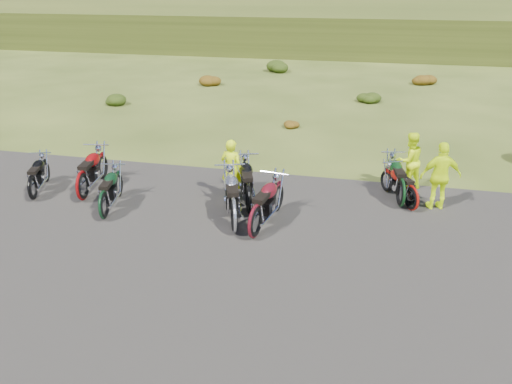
% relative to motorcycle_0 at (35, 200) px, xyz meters
% --- Properties ---
extents(ground, '(300.00, 300.00, 0.00)m').
position_rel_motorcycle_0_xyz_m(ground, '(5.81, -0.63, 0.00)').
color(ground, '#303F15').
rests_on(ground, ground).
extents(gravel_pad, '(20.00, 12.00, 0.04)m').
position_rel_motorcycle_0_xyz_m(gravel_pad, '(5.81, -2.63, 0.00)').
color(gravel_pad, black).
rests_on(gravel_pad, ground).
extents(hill_slope, '(300.00, 45.97, 9.37)m').
position_rel_motorcycle_0_xyz_m(hill_slope, '(5.81, 49.37, 0.00)').
color(hill_slope, '#333E14').
rests_on(hill_slope, ground).
extents(hill_plateau, '(300.00, 90.00, 9.17)m').
position_rel_motorcycle_0_xyz_m(hill_plateau, '(5.81, 109.37, 0.00)').
color(hill_plateau, '#333E14').
rests_on(hill_plateau, ground).
extents(shrub_1, '(1.03, 1.03, 0.61)m').
position_rel_motorcycle_0_xyz_m(shrub_1, '(-3.29, 10.67, 0.31)').
color(shrub_1, black).
rests_on(shrub_1, ground).
extents(shrub_2, '(1.30, 1.30, 0.77)m').
position_rel_motorcycle_0_xyz_m(shrub_2, '(-0.39, 15.97, 0.38)').
color(shrub_2, '#62300C').
rests_on(shrub_2, ground).
extents(shrub_3, '(1.56, 1.56, 0.92)m').
position_rel_motorcycle_0_xyz_m(shrub_3, '(2.51, 21.27, 0.46)').
color(shrub_3, black).
rests_on(shrub_3, ground).
extents(shrub_4, '(0.77, 0.77, 0.45)m').
position_rel_motorcycle_0_xyz_m(shrub_4, '(5.41, 8.57, 0.23)').
color(shrub_4, '#62300C').
rests_on(shrub_4, ground).
extents(shrub_5, '(1.03, 1.03, 0.61)m').
position_rel_motorcycle_0_xyz_m(shrub_5, '(8.31, 13.87, 0.31)').
color(shrub_5, black).
rests_on(shrub_5, ground).
extents(shrub_6, '(1.30, 1.30, 0.77)m').
position_rel_motorcycle_0_xyz_m(shrub_6, '(11.21, 19.17, 0.38)').
color(shrub_6, '#62300C').
rests_on(shrub_6, ground).
extents(motorcycle_0, '(1.22, 1.98, 0.98)m').
position_rel_motorcycle_0_xyz_m(motorcycle_0, '(0.00, 0.00, 0.00)').
color(motorcycle_0, black).
rests_on(motorcycle_0, ground).
extents(motorcycle_1, '(1.11, 2.33, 1.17)m').
position_rel_motorcycle_0_xyz_m(motorcycle_1, '(1.31, 0.29, 0.00)').
color(motorcycle_1, maroon).
rests_on(motorcycle_1, ground).
extents(motorcycle_2, '(1.09, 2.09, 1.04)m').
position_rel_motorcycle_0_xyz_m(motorcycle_2, '(2.41, -0.61, 0.00)').
color(motorcycle_2, black).
rests_on(motorcycle_2, ground).
extents(motorcycle_3, '(1.52, 2.46, 1.22)m').
position_rel_motorcycle_0_xyz_m(motorcycle_3, '(5.69, -0.56, 0.00)').
color(motorcycle_3, '#B1B1B6').
rests_on(motorcycle_3, ground).
extents(motorcycle_4, '(1.06, 2.30, 1.16)m').
position_rel_motorcycle_0_xyz_m(motorcycle_4, '(6.23, -0.71, 0.00)').
color(motorcycle_4, '#530D17').
rests_on(motorcycle_4, ground).
extents(motorcycle_5, '(1.40, 2.36, 1.17)m').
position_rel_motorcycle_0_xyz_m(motorcycle_5, '(5.77, 0.50, 0.00)').
color(motorcycle_5, black).
rests_on(motorcycle_5, ground).
extents(motorcycle_6, '(1.43, 1.92, 0.97)m').
position_rel_motorcycle_0_xyz_m(motorcycle_6, '(9.72, 1.61, 0.00)').
color(motorcycle_6, '#98120B').
rests_on(motorcycle_6, ground).
extents(motorcycle_7, '(1.10, 2.21, 1.11)m').
position_rel_motorcycle_0_xyz_m(motorcycle_7, '(9.47, 1.79, 0.00)').
color(motorcycle_7, black).
rests_on(motorcycle_7, ground).
extents(person_middle, '(0.64, 0.47, 1.62)m').
position_rel_motorcycle_0_xyz_m(person_middle, '(5.10, 1.33, 0.81)').
color(person_middle, '#CEEA0C').
rests_on(person_middle, ground).
extents(person_right_a, '(0.98, 0.93, 1.61)m').
position_rel_motorcycle_0_xyz_m(person_right_a, '(9.68, 3.11, 0.80)').
color(person_right_a, '#CEEA0C').
rests_on(person_right_a, ground).
extents(person_right_b, '(1.10, 0.67, 1.75)m').
position_rel_motorcycle_0_xyz_m(person_right_b, '(10.37, 1.88, 0.87)').
color(person_right_b, '#CEEA0C').
rests_on(person_right_b, ground).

